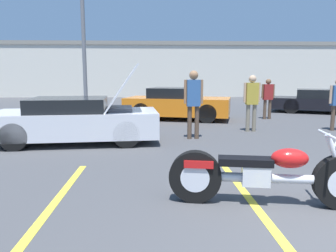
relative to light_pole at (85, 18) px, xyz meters
name	(u,v)px	position (x,y,z in m)	size (l,w,h in m)	color
parking_stripe_foreground	(44,216)	(1.72, -11.50, -4.28)	(0.12, 4.55, 0.01)	yellow
parking_stripe_middle	(260,213)	(4.43, -11.50, -4.28)	(0.12, 4.55, 0.01)	yellow
far_building	(181,68)	(5.43, 12.99, -1.95)	(32.00, 4.20, 4.40)	beige
light_pole	(85,18)	(0.00, 0.00, 0.00)	(1.21, 0.28, 7.81)	slate
motorcycle	(266,175)	(4.57, -11.24, -3.87)	(2.60, 0.80, 0.99)	black
show_car_hood_open	(77,120)	(1.09, -6.90, -3.70)	(4.30, 2.19, 2.02)	silver
parked_car_right_row	(324,101)	(10.99, -0.55, -3.75)	(5.03, 3.55, 1.09)	black
parked_car_left_row	(177,104)	(4.01, -2.46, -3.68)	(4.38, 2.83, 1.25)	orange
spectator_near_motorcycle	(252,98)	(6.09, -5.46, -3.25)	(0.52, 0.23, 1.73)	gray
spectator_by_show_car	(268,96)	(7.60, -2.59, -3.35)	(0.52, 0.21, 1.59)	brown
spectator_midground	(193,98)	(4.16, -6.56, -3.17)	(0.52, 0.24, 1.86)	brown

